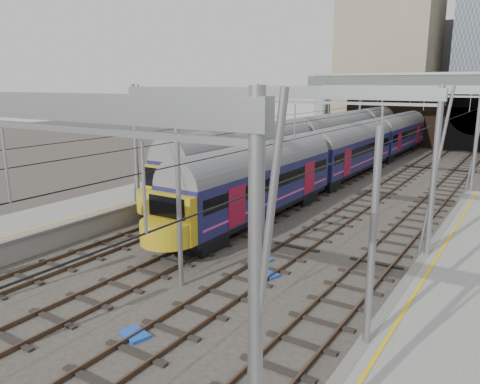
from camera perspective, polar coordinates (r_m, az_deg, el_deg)
The scene contains 11 objects.
ground at distance 18.20m, azimuth -11.27°, elevation -13.32°, with size 160.00×160.00×0.00m, color #38332D.
platform_left at distance 26.92m, azimuth -23.51°, elevation -4.13°, with size 4.32×55.00×1.12m.
tracks at distance 30.07m, azimuth 8.78°, elevation -2.50°, with size 14.40×80.00×0.22m.
overhead_line at distance 35.07m, azimuth 13.53°, elevation 10.36°, with size 16.80×80.00×8.00m.
retaining_wall at distance 64.45m, azimuth 23.68°, elevation 8.72°, with size 28.00×2.75×9.00m.
overbridge at distance 58.75m, azimuth 21.63°, elevation 11.46°, with size 28.00×3.00×9.25m.
train_main at distance 48.93m, azimuth 16.33°, elevation 6.02°, with size 2.73×63.09×4.72m.
train_second at distance 48.99m, azimuth 11.41°, elevation 6.51°, with size 3.03×52.44×5.13m.
equip_cover_a at distance 16.25m, azimuth -12.70°, elevation -16.59°, with size 0.95×0.67×0.11m, color blue.
equip_cover_b at distance 21.99m, azimuth 2.98°, elevation -8.19°, with size 0.76×0.54×0.09m, color blue.
equip_cover_c at distance 20.34m, azimuth 3.40°, elevation -9.99°, with size 0.92×0.65×0.11m, color blue.
Camera 1 is at (11.49, -11.62, 8.02)m, focal length 35.00 mm.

